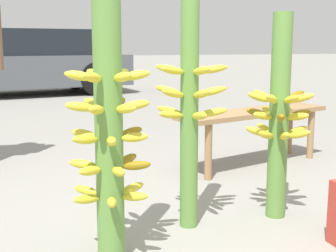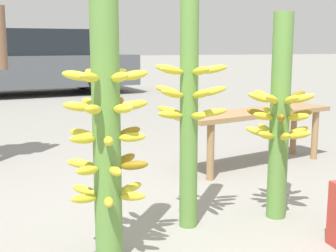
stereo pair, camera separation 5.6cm
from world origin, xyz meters
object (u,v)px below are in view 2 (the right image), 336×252
object	(u,v)px
banana_stalk_left	(106,124)
banana_stalk_right	(280,117)
banana_stalk_center	(189,102)
market_bench	(257,119)
parked_car	(32,63)

from	to	relation	value
banana_stalk_left	banana_stalk_right	size ratio (longest dim) A/B	1.13
banana_stalk_left	banana_stalk_center	world-z (taller)	banana_stalk_center
banana_stalk_center	banana_stalk_left	bearing A→B (deg)	-149.20
market_bench	parked_car	bearing A→B (deg)	88.16
parked_car	banana_stalk_right	bearing A→B (deg)	-179.77
banana_stalk_right	market_bench	distance (m)	1.28
banana_stalk_left	banana_stalk_right	world-z (taller)	banana_stalk_left
banana_stalk_left	banana_stalk_right	distance (m)	1.15
banana_stalk_left	banana_stalk_center	distance (m)	0.62
banana_stalk_right	banana_stalk_center	bearing A→B (deg)	178.46
banana_stalk_left	parked_car	size ratio (longest dim) A/B	0.31
banana_stalk_right	market_bench	xyz separation A→B (m)	(0.46, 1.17, -0.22)
banana_stalk_right	market_bench	bearing A→B (deg)	68.57
banana_stalk_center	market_bench	distance (m)	1.59
banana_stalk_left	parked_car	xyz separation A→B (m)	(-0.26, 8.19, -0.03)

